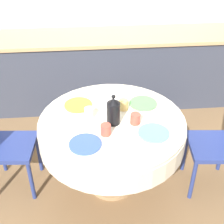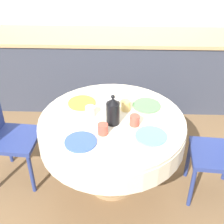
{
  "view_description": "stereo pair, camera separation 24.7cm",
  "coord_description": "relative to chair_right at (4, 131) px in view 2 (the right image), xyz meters",
  "views": [
    {
      "loc": [
        -0.18,
        -2.03,
        2.21
      ],
      "look_at": [
        0.0,
        0.0,
        0.81
      ],
      "focal_mm": 50.0,
      "sensor_mm": 36.0,
      "label": 1
    },
    {
      "loc": [
        0.06,
        -2.04,
        2.21
      ],
      "look_at": [
        0.0,
        0.0,
        0.81
      ],
      "focal_mm": 50.0,
      "sensor_mm": 36.0,
      "label": 2
    }
  ],
  "objects": [
    {
      "name": "cup_near_left",
      "position": [
        0.88,
        -0.26,
        0.24
      ],
      "size": [
        0.08,
        0.08,
        0.09
      ],
      "primitive_type": "cylinder",
      "color": "#CC4C3D",
      "rests_on": "dining_table"
    },
    {
      "name": "plate_near_right",
      "position": [
        1.25,
        -0.28,
        0.2
      ],
      "size": [
        0.24,
        0.24,
        0.01
      ],
      "primitive_type": "cylinder",
      "color": "#60BCB7",
      "rests_on": "dining_table"
    },
    {
      "name": "chair_right",
      "position": [
        0.0,
        0.0,
        0.0
      ],
      "size": [
        0.43,
        0.43,
        0.95
      ],
      "rotation": [
        0.0,
        0.0,
        -1.65
      ],
      "color": "navy",
      "rests_on": "ground_plane"
    },
    {
      "name": "ground_plane",
      "position": [
        0.94,
        -0.08,
        -0.53
      ],
      "size": [
        12.0,
        12.0,
        0.0
      ],
      "primitive_type": "plane",
      "color": "brown"
    },
    {
      "name": "dining_table",
      "position": [
        0.94,
        -0.08,
        0.07
      ],
      "size": [
        1.21,
        1.21,
        0.73
      ],
      "color": "tan",
      "rests_on": "ground_plane"
    },
    {
      "name": "plate_far_left",
      "position": [
        0.67,
        0.16,
        0.2
      ],
      "size": [
        0.24,
        0.24,
        0.01
      ],
      "primitive_type": "cylinder",
      "color": "orange",
      "rests_on": "dining_table"
    },
    {
      "name": "plate_near_left",
      "position": [
        0.72,
        -0.37,
        0.2
      ],
      "size": [
        0.24,
        0.24,
        0.01
      ],
      "primitive_type": "cylinder",
      "color": "#3856AD",
      "rests_on": "dining_table"
    },
    {
      "name": "cup_far_right",
      "position": [
        1.06,
        0.07,
        0.24
      ],
      "size": [
        0.08,
        0.08,
        0.09
      ],
      "primitive_type": "cylinder",
      "color": "#DBB766",
      "rests_on": "dining_table"
    },
    {
      "name": "kitchen_counter",
      "position": [
        0.94,
        1.37,
        -0.08
      ],
      "size": [
        3.24,
        0.64,
        0.9
      ],
      "color": "#383D4C",
      "rests_on": "ground_plane"
    },
    {
      "name": "coffee_carafe",
      "position": [
        0.95,
        -0.12,
        0.31
      ],
      "size": [
        0.11,
        0.11,
        0.26
      ],
      "color": "black",
      "rests_on": "dining_table"
    },
    {
      "name": "teapot",
      "position": [
        0.9,
        0.09,
        0.28
      ],
      "size": [
        0.19,
        0.14,
        0.18
      ],
      "color": "white",
      "rests_on": "dining_table"
    },
    {
      "name": "plate_far_right",
      "position": [
        1.24,
        0.14,
        0.2
      ],
      "size": [
        0.24,
        0.24,
        0.01
      ],
      "primitive_type": "cylinder",
      "color": "#5BA85B",
      "rests_on": "dining_table"
    },
    {
      "name": "cup_near_right",
      "position": [
        1.12,
        -0.14,
        0.24
      ],
      "size": [
        0.08,
        0.08,
        0.09
      ],
      "primitive_type": "cylinder",
      "color": "#CC4C3D",
      "rests_on": "dining_table"
    },
    {
      "name": "cup_far_left",
      "position": [
        0.76,
        -0.02,
        0.24
      ],
      "size": [
        0.08,
        0.08,
        0.09
      ],
      "primitive_type": "cylinder",
      "color": "white",
      "rests_on": "dining_table"
    }
  ]
}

